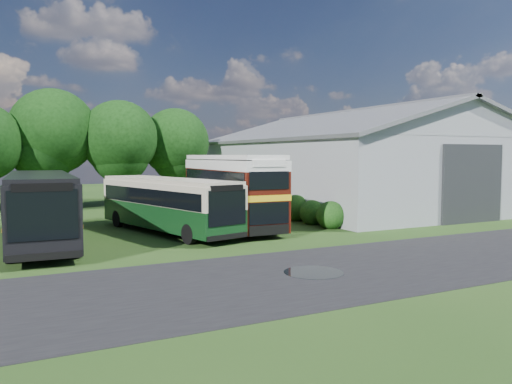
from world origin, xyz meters
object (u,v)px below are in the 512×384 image
storage_shed (354,157)px  bus_dark_single (40,207)px  bus_maroon_double (231,192)px  bus_green_single (167,204)px

storage_shed → bus_dark_single: storage_shed is taller
storage_shed → bus_dark_single: 26.32m
storage_shed → bus_maroon_double: bearing=-153.7°
bus_maroon_double → bus_green_single: bearing=-177.4°
storage_shed → bus_green_single: (-18.50, -7.27, -2.55)m
bus_maroon_double → bus_dark_single: bus_maroon_double is taller
bus_green_single → bus_maroon_double: (3.93, 0.06, 0.55)m
bus_maroon_double → bus_dark_single: size_ratio=0.81×
storage_shed → bus_maroon_double: (-14.57, -7.21, -2.01)m
bus_maroon_double → bus_dark_single: bearing=-174.8°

